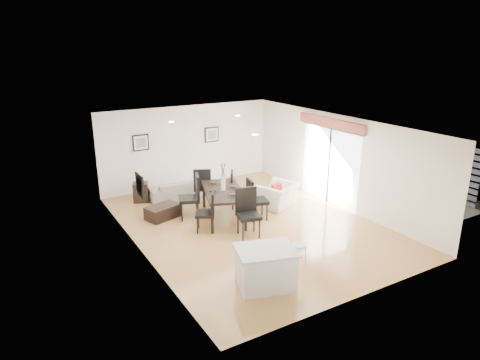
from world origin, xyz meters
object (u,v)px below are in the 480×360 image
dining_chair_enear (254,197)px  dining_table (223,193)px  dining_chair_wfar (193,194)px  kitchen_island (266,267)px  dining_chair_efar (236,188)px  dining_chair_wnear (209,209)px  dining_chair_foot (202,185)px  sofa (180,189)px  armchair (277,195)px  coffee_table (163,212)px  bar_stool (298,249)px  dining_chair_head (247,209)px  side_table (141,192)px

dining_chair_enear → dining_table: bearing=70.4°
dining_chair_wfar → kitchen_island: bearing=17.0°
dining_chair_enear → dining_chair_efar: size_ratio=1.05×
dining_table → dining_chair_efar: (0.72, 0.55, -0.13)m
dining_chair_wnear → dining_chair_foot: (0.68, 1.78, 0.04)m
sofa → armchair: bearing=137.1°
dining_chair_wnear → dining_chair_efar: bearing=157.0°
kitchen_island → coffee_table: bearing=113.3°
dining_table → kitchen_island: dining_table is taller
dining_chair_enear → coffee_table: (-2.14, 1.34, -0.46)m
bar_stool → sofa: bearing=92.4°
sofa → dining_chair_wfar: dining_chair_wfar is taller
sofa → dining_chair_foot: dining_chair_foot is taller
dining_chair_wfar → dining_chair_head: bearing=43.5°
armchair → kitchen_island: (-2.72, -3.47, 0.06)m
coffee_table → dining_table: bearing=-49.0°
dining_chair_enear → side_table: dining_chair_enear is taller
dining_chair_enear → dining_chair_head: dining_chair_head is taller
dining_chair_enear → armchair: bearing=-52.8°
dining_chair_enear → side_table: bearing=51.5°
dining_chair_head → dining_chair_foot: size_ratio=1.07×
dining_chair_wfar → dining_chair_foot: 1.02m
dining_chair_foot → bar_stool: bearing=113.3°
dining_chair_wnear → dining_chair_enear: size_ratio=0.92×
dining_chair_foot → dining_chair_efar: bearing=161.9°
dining_chair_wfar → armchair: bearing=99.5°
dining_chair_wfar → dining_chair_foot: dining_chair_wfar is taller
dining_chair_wfar → dining_chair_efar: size_ratio=1.13×
coffee_table → kitchen_island: (0.51, -4.35, 0.23)m
sofa → dining_chair_wnear: (-0.35, -2.76, 0.32)m
dining_chair_head → coffee_table: dining_chair_head is taller
dining_chair_efar → bar_stool: size_ratio=1.54×
armchair → dining_chair_head: size_ratio=0.89×
dining_chair_foot → coffee_table: size_ratio=1.26×
dining_chair_efar → sofa: bearing=63.7°
bar_stool → armchair: bearing=61.0°
kitchen_island → dining_table: bearing=91.7°
dining_chair_wnear → kitchen_island: 2.95m
dining_table → dining_chair_head: size_ratio=1.81×
dining_chair_foot → bar_stool: (-0.09, -4.72, -0.02)m
dining_chair_wnear → bar_stool: size_ratio=1.49×
dining_table → armchair: bearing=18.9°
sofa → coffee_table: size_ratio=2.10×
dining_chair_enear → kitchen_island: 3.43m
armchair → dining_chair_enear: (-1.10, -0.46, 0.29)m
armchair → dining_chair_head: dining_chair_head is taller
armchair → dining_chair_efar: bearing=-50.2°
dining_chair_enear → bar_stool: size_ratio=1.62×
coffee_table → side_table: (-0.10, 1.62, 0.11)m
dining_table → bar_stool: size_ratio=3.09×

